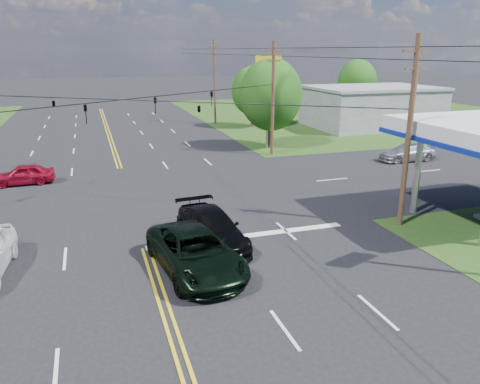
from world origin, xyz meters
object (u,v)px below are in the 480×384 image
object	(u,v)px
tree_far_r	(357,82)
tree_right_a	(271,95)
retail_ne	(371,108)
pole_ne	(273,98)
pole_right_far	(215,81)
pickup_dkgreen	(195,252)
suv_black	(211,229)
tree_right_b	(253,91)
pole_se	(409,131)

from	to	relation	value
tree_far_r	tree_right_a	bearing A→B (deg)	-138.01
retail_ne	tree_far_r	distance (m)	11.02
pole_ne	pole_right_far	size ratio (longest dim) A/B	0.95
pickup_dkgreen	suv_black	distance (m)	2.74
pole_ne	tree_right_b	bearing A→B (deg)	76.87
pole_ne	tree_right_a	size ratio (longest dim) A/B	1.16
tree_right_a	pickup_dkgreen	xyz separation A→B (m)	(-12.30, -22.91, -4.02)
tree_right_a	pickup_dkgreen	world-z (taller)	tree_right_a
pole_right_far	pickup_dkgreen	size ratio (longest dim) A/B	1.64
tree_far_r	pole_se	bearing A→B (deg)	-118.30
retail_ne	suv_black	size ratio (longest dim) A/B	2.49
tree_right_b	pole_right_far	bearing A→B (deg)	131.19
pole_se	tree_far_r	distance (m)	44.30
retail_ne	pickup_dkgreen	distance (m)	41.93
tree_far_r	retail_ne	bearing A→B (deg)	-111.80
pickup_dkgreen	suv_black	world-z (taller)	pickup_dkgreen
tree_far_r	suv_black	distance (m)	49.57
pole_se	suv_black	distance (m)	10.82
tree_right_a	suv_black	size ratio (longest dim) A/B	1.46
tree_right_b	suv_black	world-z (taller)	tree_right_b
retail_ne	pole_ne	xyz separation A→B (m)	(-17.00, -11.00, 2.72)
pole_se	tree_far_r	size ratio (longest dim) A/B	1.25
pickup_dkgreen	suv_black	bearing A→B (deg)	54.63
pole_se	pickup_dkgreen	world-z (taller)	pole_se
tree_far_r	suv_black	world-z (taller)	tree_far_r
tree_right_a	pickup_dkgreen	size ratio (longest dim) A/B	1.34
tree_right_b	pickup_dkgreen	world-z (taller)	tree_right_b
pole_se	tree_right_b	size ratio (longest dim) A/B	1.34
retail_ne	suv_black	xyz separation A→B (m)	(-27.00, -28.50, -1.39)
tree_right_a	pole_ne	bearing A→B (deg)	-108.43
pole_right_far	retail_ne	bearing A→B (deg)	-25.20
pole_se	pickup_dkgreen	xyz separation A→B (m)	(-11.30, -1.91, -4.07)
pole_ne	tree_far_r	distance (m)	29.70
pole_ne	pickup_dkgreen	size ratio (longest dim) A/B	1.56
pole_ne	tree_far_r	size ratio (longest dim) A/B	1.25
pole_right_far	suv_black	bearing A→B (deg)	-105.32
retail_ne	tree_far_r	world-z (taller)	tree_far_r
tree_right_b	suv_black	size ratio (longest dim) A/B	1.26
pole_se	pickup_dkgreen	bearing A→B (deg)	-170.38
pole_right_far	tree_right_a	distance (m)	16.03
pole_se	pole_right_far	bearing A→B (deg)	90.00
pole_ne	tree_far_r	world-z (taller)	pole_ne
retail_ne	pole_right_far	world-z (taller)	pole_right_far
pole_ne	pole_se	bearing A→B (deg)	-90.00
tree_right_a	tree_far_r	size ratio (longest dim) A/B	1.07
pole_right_far	tree_far_r	xyz separation A→B (m)	(21.00, 2.00, -0.62)
retail_ne	pole_se	world-z (taller)	pole_se
tree_far_r	pole_ne	bearing A→B (deg)	-135.00
pole_se	tree_far_r	world-z (taller)	pole_se
tree_far_r	suv_black	xyz separation A→B (m)	(-31.00, -38.50, -3.73)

